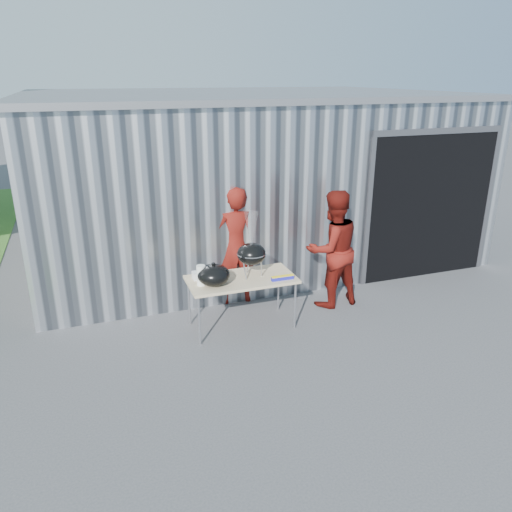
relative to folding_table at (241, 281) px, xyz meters
name	(u,v)px	position (x,y,z in m)	size (l,w,h in m)	color
ground	(292,352)	(0.40, -0.92, -0.71)	(80.00, 80.00, 0.00)	#404043
building	(247,171)	(1.31, 3.67, 0.83)	(8.20, 6.20, 3.10)	silver
folding_table	(241,281)	(0.00, 0.00, 0.00)	(1.50, 0.75, 0.75)	tan
kettle_grill	(251,248)	(0.16, 0.02, 0.47)	(0.41, 0.41, 0.93)	black
grill_lid	(214,275)	(-0.42, -0.10, 0.18)	(0.44, 0.44, 0.32)	black
paper_towels	(201,275)	(-0.58, -0.05, 0.18)	(0.12, 0.12, 0.28)	white
white_tub	(200,275)	(-0.55, 0.17, 0.09)	(0.20, 0.15, 0.10)	white
foil_box	(283,278)	(0.52, -0.25, 0.07)	(0.32, 0.05, 0.06)	#1919A3
person_cook	(235,246)	(0.17, 0.84, 0.22)	(0.68, 0.45, 1.87)	#5A110C
person_bystander	(332,249)	(1.54, 0.26, 0.20)	(0.89, 0.69, 1.83)	#5A110C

